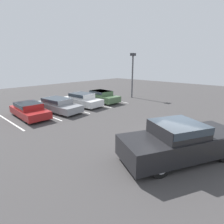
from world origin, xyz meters
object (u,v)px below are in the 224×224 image
object	(u,v)px
pickup_truck	(182,140)
parked_sedan_b	(58,104)
parked_sedan_a	(29,110)
light_post	(133,70)
parked_sedan_d	(102,96)
parked_sedan_c	(82,99)

from	to	relation	value
pickup_truck	parked_sedan_b	size ratio (longest dim) A/B	1.20
parked_sedan_a	parked_sedan_b	bearing A→B (deg)	90.55
light_post	parked_sedan_d	bearing A→B (deg)	168.14
parked_sedan_d	parked_sedan_b	bearing A→B (deg)	-86.11
pickup_truck	parked_sedan_d	distance (m)	12.65
pickup_truck	parked_sedan_d	xyz separation A→B (m)	(5.83, 11.22, -0.20)
parked_sedan_b	parked_sedan_c	distance (m)	2.79
parked_sedan_b	parked_sedan_d	size ratio (longest dim) A/B	1.12
pickup_truck	parked_sedan_c	size ratio (longest dim) A/B	1.36
parked_sedan_a	parked_sedan_c	distance (m)	5.24
pickup_truck	parked_sedan_b	bearing A→B (deg)	115.38
parked_sedan_a	parked_sedan_d	size ratio (longest dim) A/B	0.99
parked_sedan_b	parked_sedan_c	world-z (taller)	parked_sedan_c
parked_sedan_d	parked_sedan_a	bearing A→B (deg)	-86.73
parked_sedan_c	light_post	xyz separation A→B (m)	(6.98, -0.98, 2.62)
pickup_truck	parked_sedan_b	world-z (taller)	pickup_truck
parked_sedan_d	light_post	distance (m)	5.18
parked_sedan_d	light_post	world-z (taller)	light_post
parked_sedan_b	light_post	bearing A→B (deg)	79.04
light_post	parked_sedan_b	bearing A→B (deg)	174.73
parked_sedan_a	light_post	world-z (taller)	light_post
parked_sedan_a	parked_sedan_c	world-z (taller)	parked_sedan_c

